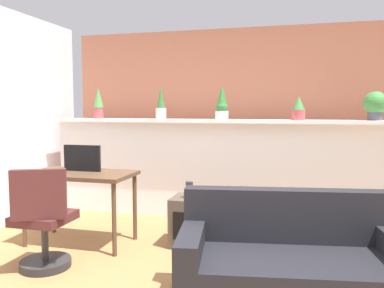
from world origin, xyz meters
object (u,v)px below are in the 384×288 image
potted_plant_0 (98,102)px  potted_plant_2 (222,105)px  potted_plant_3 (299,108)px  vase_on_shelf (189,190)px  desk (80,180)px  office_chair (43,227)px  tv_monitor (82,158)px  potted_plant_1 (161,105)px  side_cube_shelf (192,221)px  potted_plant_4 (375,105)px  couch (291,269)px

potted_plant_0 → potted_plant_2: potted_plant_2 is taller
potted_plant_3 → vase_on_shelf: 1.68m
desk → office_chair: bearing=-85.8°
potted_plant_0 → desk: potted_plant_0 is taller
tv_monitor → vase_on_shelf: (1.14, 0.12, -0.30)m
potted_plant_1 → office_chair: size_ratio=0.47×
office_chair → side_cube_shelf: size_ratio=1.82×
potted_plant_0 → vase_on_shelf: 2.11m
desk → tv_monitor: 0.24m
potted_plant_3 → vase_on_shelf: (-1.06, -1.01, -0.82)m
side_cube_shelf → tv_monitor: bearing=-172.1°
office_chair → desk: bearing=94.2°
tv_monitor → potted_plant_4: bearing=21.5°
tv_monitor → office_chair: tv_monitor is taller
potted_plant_1 → vase_on_shelf: bearing=-57.5°
desk → side_cube_shelf: bearing=11.9°
tv_monitor → side_cube_shelf: size_ratio=0.82×
desk → side_cube_shelf: 1.23m
potted_plant_2 → tv_monitor: 1.81m
potted_plant_0 → potted_plant_3: (2.63, -0.07, -0.08)m
potted_plant_1 → desk: (-0.46, -1.23, -0.78)m
side_cube_shelf → potted_plant_2: bearing=82.7°
office_chair → couch: office_chair is taller
potted_plant_2 → desk: potted_plant_2 is taller
potted_plant_1 → side_cube_shelf: potted_plant_1 is taller
potted_plant_3 → potted_plant_4: bearing=4.4°
potted_plant_2 → office_chair: bearing=-122.0°
potted_plant_4 → side_cube_shelf: size_ratio=0.66×
potted_plant_3 → side_cube_shelf: potted_plant_3 is taller
side_cube_shelf → vase_on_shelf: size_ratio=2.95×
side_cube_shelf → couch: 1.48m
potted_plant_3 → couch: bearing=-91.1°
potted_plant_2 → potted_plant_3: bearing=-0.8°
potted_plant_2 → vase_on_shelf: (-0.14, -1.03, -0.87)m
potted_plant_0 → desk: (0.45, -1.28, -0.83)m
tv_monitor → couch: size_ratio=0.25×
vase_on_shelf → couch: (1.02, -1.04, -0.30)m
potted_plant_0 → couch: (2.59, -2.11, -1.21)m
potted_plant_3 → office_chair: (-2.13, -1.92, -1.02)m
potted_plant_3 → office_chair: potted_plant_3 is taller
tv_monitor → office_chair: size_ratio=0.45×
couch → vase_on_shelf: bearing=134.6°
office_chair → vase_on_shelf: (1.07, 0.91, 0.20)m
potted_plant_1 → office_chair: potted_plant_1 is taller
office_chair → couch: bearing=-3.5°
potted_plant_3 → side_cube_shelf: size_ratio=0.56×
potted_plant_1 → couch: bearing=-51.0°
potted_plant_2 → side_cube_shelf: size_ratio=0.85×
potted_plant_1 → potted_plant_2: 0.80m
potted_plant_0 → potted_plant_3: 2.63m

